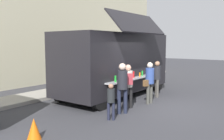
{
  "coord_description": "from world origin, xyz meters",
  "views": [
    {
      "loc": [
        -8.5,
        -3.96,
        2.42
      ],
      "look_at": [
        -0.19,
        2.08,
        1.3
      ],
      "focal_mm": 38.76,
      "sensor_mm": 36.0,
      "label": 1
    }
  ],
  "objects_px": {
    "food_truck_main": "(116,62)",
    "child_near_queue": "(111,98)",
    "traffic_cone_orange": "(34,129)",
    "customer_front_ordering": "(150,79)",
    "customer_mid_with_backpack": "(128,82)",
    "customer_rear_waiting": "(122,84)",
    "trash_bin": "(124,73)",
    "customer_extra_browsing": "(157,76)"
  },
  "relations": [
    {
      "from": "food_truck_main",
      "to": "child_near_queue",
      "type": "relative_size",
      "value": 5.23
    },
    {
      "from": "customer_rear_waiting",
      "to": "customer_front_ordering",
      "type": "bearing_deg",
      "value": -53.0
    },
    {
      "from": "traffic_cone_orange",
      "to": "customer_front_ordering",
      "type": "relative_size",
      "value": 0.33
    },
    {
      "from": "traffic_cone_orange",
      "to": "trash_bin",
      "type": "xyz_separation_m",
      "value": [
        9.76,
        3.67,
        0.22
      ]
    },
    {
      "from": "trash_bin",
      "to": "customer_mid_with_backpack",
      "type": "distance_m",
      "value": 7.1
    },
    {
      "from": "customer_extra_browsing",
      "to": "child_near_queue",
      "type": "relative_size",
      "value": 1.4
    },
    {
      "from": "trash_bin",
      "to": "customer_front_ordering",
      "type": "bearing_deg",
      "value": -137.65
    },
    {
      "from": "customer_rear_waiting",
      "to": "customer_extra_browsing",
      "type": "xyz_separation_m",
      "value": [
        3.14,
        0.19,
        -0.07
      ]
    },
    {
      "from": "customer_mid_with_backpack",
      "to": "traffic_cone_orange",
      "type": "bearing_deg",
      "value": 136.55
    },
    {
      "from": "customer_mid_with_backpack",
      "to": "child_near_queue",
      "type": "height_order",
      "value": "customer_mid_with_backpack"
    },
    {
      "from": "customer_rear_waiting",
      "to": "customer_extra_browsing",
      "type": "height_order",
      "value": "customer_rear_waiting"
    },
    {
      "from": "child_near_queue",
      "to": "customer_front_ordering",
      "type": "bearing_deg",
      "value": -33.23
    },
    {
      "from": "food_truck_main",
      "to": "customer_front_ordering",
      "type": "height_order",
      "value": "food_truck_main"
    },
    {
      "from": "customer_rear_waiting",
      "to": "customer_extra_browsing",
      "type": "relative_size",
      "value": 1.07
    },
    {
      "from": "food_truck_main",
      "to": "customer_mid_with_backpack",
      "type": "height_order",
      "value": "food_truck_main"
    },
    {
      "from": "customer_mid_with_backpack",
      "to": "child_near_queue",
      "type": "xyz_separation_m",
      "value": [
        -1.52,
        -0.32,
        -0.31
      ]
    },
    {
      "from": "child_near_queue",
      "to": "customer_extra_browsing",
      "type": "bearing_deg",
      "value": -28.73
    },
    {
      "from": "traffic_cone_orange",
      "to": "child_near_queue",
      "type": "xyz_separation_m",
      "value": [
        2.41,
        -0.65,
        0.43
      ]
    },
    {
      "from": "food_truck_main",
      "to": "customer_extra_browsing",
      "type": "relative_size",
      "value": 3.75
    },
    {
      "from": "customer_front_ordering",
      "to": "traffic_cone_orange",
      "type": "bearing_deg",
      "value": 89.5
    },
    {
      "from": "customer_rear_waiting",
      "to": "child_near_queue",
      "type": "xyz_separation_m",
      "value": [
        -0.82,
        -0.12,
        -0.35
      ]
    },
    {
      "from": "trash_bin",
      "to": "customer_front_ordering",
      "type": "relative_size",
      "value": 0.59
    },
    {
      "from": "food_truck_main",
      "to": "trash_bin",
      "type": "distance_m",
      "value": 4.98
    },
    {
      "from": "customer_front_ordering",
      "to": "customer_rear_waiting",
      "type": "height_order",
      "value": "customer_rear_waiting"
    },
    {
      "from": "traffic_cone_orange",
      "to": "customer_rear_waiting",
      "type": "height_order",
      "value": "customer_rear_waiting"
    },
    {
      "from": "traffic_cone_orange",
      "to": "customer_front_ordering",
      "type": "distance_m",
      "value": 5.12
    },
    {
      "from": "customer_rear_waiting",
      "to": "customer_extra_browsing",
      "type": "distance_m",
      "value": 3.14
    },
    {
      "from": "trash_bin",
      "to": "child_near_queue",
      "type": "height_order",
      "value": "child_near_queue"
    },
    {
      "from": "customer_mid_with_backpack",
      "to": "customer_rear_waiting",
      "type": "distance_m",
      "value": 0.73
    },
    {
      "from": "customer_rear_waiting",
      "to": "child_near_queue",
      "type": "distance_m",
      "value": 0.9
    },
    {
      "from": "child_near_queue",
      "to": "food_truck_main",
      "type": "bearing_deg",
      "value": -0.32
    },
    {
      "from": "customer_front_ordering",
      "to": "customer_extra_browsing",
      "type": "bearing_deg",
      "value": -70.02
    },
    {
      "from": "food_truck_main",
      "to": "customer_mid_with_backpack",
      "type": "bearing_deg",
      "value": -133.04
    },
    {
      "from": "food_truck_main",
      "to": "child_near_queue",
      "type": "xyz_separation_m",
      "value": [
        -3.09,
        -2.0,
        -0.87
      ]
    },
    {
      "from": "food_truck_main",
      "to": "traffic_cone_orange",
      "type": "distance_m",
      "value": 5.8
    },
    {
      "from": "traffic_cone_orange",
      "to": "trash_bin",
      "type": "distance_m",
      "value": 10.43
    },
    {
      "from": "traffic_cone_orange",
      "to": "child_near_queue",
      "type": "distance_m",
      "value": 2.53
    },
    {
      "from": "trash_bin",
      "to": "customer_rear_waiting",
      "type": "bearing_deg",
      "value": -147.26
    },
    {
      "from": "food_truck_main",
      "to": "customer_extra_browsing",
      "type": "height_order",
      "value": "food_truck_main"
    },
    {
      "from": "food_truck_main",
      "to": "customer_front_ordering",
      "type": "bearing_deg",
      "value": -103.26
    },
    {
      "from": "customer_front_ordering",
      "to": "customer_rear_waiting",
      "type": "xyz_separation_m",
      "value": [
        -1.79,
        0.12,
        0.05
      ]
    },
    {
      "from": "traffic_cone_orange",
      "to": "child_near_queue",
      "type": "bearing_deg",
      "value": -15.21
    }
  ]
}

